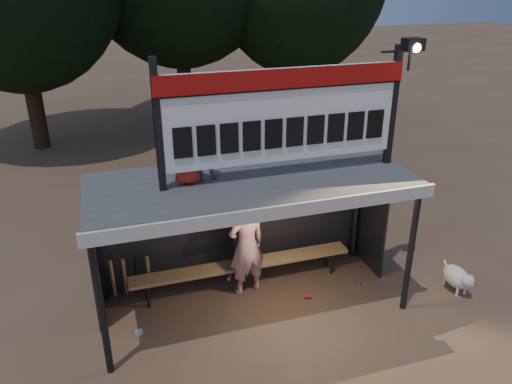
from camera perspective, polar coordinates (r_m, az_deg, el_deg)
ground at (r=8.80m, az=-0.46°, el=-12.57°), size 80.00×80.00×0.00m
player at (r=8.58m, az=-1.08°, el=-6.12°), size 0.77×0.59×1.87m
child_a at (r=7.55m, az=-6.24°, el=4.76°), size 0.46×0.37×0.90m
child_b at (r=7.39m, az=-7.98°, el=4.78°), size 0.52×0.35×1.04m
dugout_shelter at (r=8.05m, az=-1.02°, el=-0.96°), size 5.10×2.08×2.32m
scoreboard_assembly at (r=7.48m, az=3.61°, el=9.11°), size 4.10×0.27×1.99m
bench at (r=8.98m, az=-1.52°, el=-8.35°), size 4.00×0.35×0.48m
dog at (r=9.62m, az=22.05°, el=-9.02°), size 0.36×0.81×0.49m
bats at (r=8.97m, az=-14.13°, el=-9.26°), size 0.68×0.35×0.84m
litter at (r=9.06m, az=-0.23°, el=-11.06°), size 4.04×1.18×0.08m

